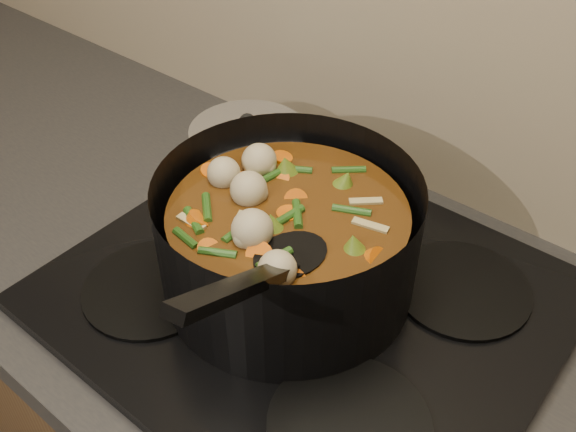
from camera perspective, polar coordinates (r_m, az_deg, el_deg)
The scene contains 3 objects.
stovetop at distance 0.86m, azimuth 1.63°, elevation -6.96°, with size 0.62×0.54×0.03m.
stockpot at distance 0.81m, azimuth 0.01°, elevation -2.16°, with size 0.33×0.44×0.24m.
saucepan at distance 0.98m, azimuth -3.47°, elevation 4.84°, with size 0.17×0.17×0.14m.
Camera 1 is at (0.35, 1.46, 1.55)m, focal length 40.00 mm.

